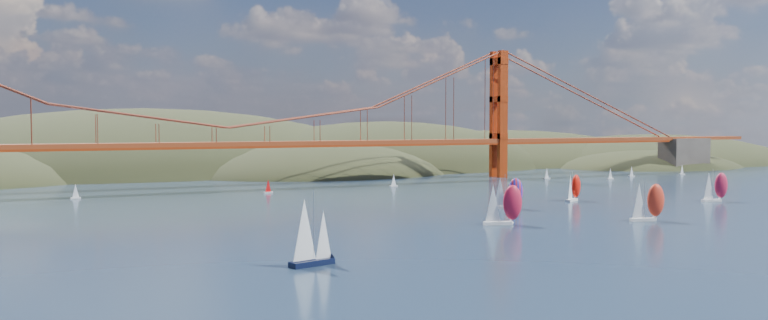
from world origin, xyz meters
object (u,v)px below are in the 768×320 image
(sloop_navy, at_px, (310,233))
(racer_3, at_px, (573,187))
(racer_2, at_px, (715,186))
(racer_rwb, at_px, (507,192))
(racer_0, at_px, (502,203))
(racer_1, at_px, (647,201))

(sloop_navy, distance_m, racer_3, 124.66)
(racer_2, height_order, racer_rwb, racer_2)
(racer_3, xyz_separation_m, racer_rwb, (-29.79, -7.55, 0.30))
(racer_3, bearing_deg, racer_rwb, 169.09)
(racer_0, distance_m, racer_2, 88.96)
(racer_1, height_order, racer_rwb, racer_1)
(sloop_navy, relative_size, racer_1, 1.23)
(racer_2, relative_size, racer_rwb, 1.02)
(racer_3, bearing_deg, racer_1, -134.22)
(racer_1, xyz_separation_m, racer_3, (15.30, 44.25, -0.56))
(racer_rwb, bearing_deg, racer_0, -102.36)
(racer_2, xyz_separation_m, racer_3, (-37.36, 20.10, -0.40))
(racer_0, bearing_deg, racer_2, 25.75)
(racer_rwb, bearing_deg, racer_2, 14.99)
(sloop_navy, relative_size, racer_0, 1.19)
(racer_1, bearing_deg, racer_2, 36.95)
(racer_2, distance_m, racer_3, 42.43)
(sloop_navy, bearing_deg, racer_rwb, 20.17)
(racer_0, relative_size, racer_rwb, 1.09)
(sloop_navy, xyz_separation_m, racer_0, (58.02, 27.23, -0.54))
(racer_3, bearing_deg, sloop_navy, -175.66)
(racer_1, distance_m, racer_3, 46.83)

